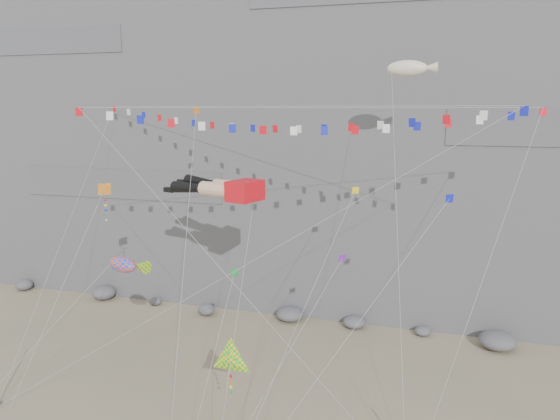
% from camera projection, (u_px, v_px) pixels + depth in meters
% --- Properties ---
extents(ground, '(120.00, 120.00, 0.00)m').
position_uv_depth(ground, '(219.00, 418.00, 34.88)').
color(ground, gray).
rests_on(ground, ground).
extents(cliff, '(80.00, 28.00, 50.00)m').
position_uv_depth(cliff, '(327.00, 57.00, 60.33)').
color(cliff, slate).
rests_on(cliff, ground).
extents(talus_boulders, '(60.00, 3.00, 1.20)m').
position_uv_depth(talus_boulders, '(290.00, 314.00, 50.77)').
color(talus_boulders, slate).
rests_on(talus_boulders, ground).
extents(legs_kite, '(10.57, 18.13, 20.68)m').
position_uv_depth(legs_kite, '(221.00, 188.00, 39.19)').
color(legs_kite, red).
rests_on(legs_kite, ground).
extents(flag_banner_upper, '(34.40, 19.86, 27.65)m').
position_uv_depth(flag_banner_upper, '(263.00, 106.00, 40.76)').
color(flag_banner_upper, red).
rests_on(flag_banner_upper, ground).
extents(flag_banner_lower, '(28.33, 11.79, 22.42)m').
position_uv_depth(flag_banner_lower, '(309.00, 108.00, 34.45)').
color(flag_banner_lower, red).
rests_on(flag_banner_lower, ground).
extents(harlequin_kite, '(3.95, 8.74, 15.95)m').
position_uv_depth(harlequin_kite, '(104.00, 190.00, 39.67)').
color(harlequin_kite, red).
rests_on(harlequin_kite, ground).
extents(fish_windsock, '(9.56, 8.02, 13.61)m').
position_uv_depth(fish_windsock, '(122.00, 265.00, 37.23)').
color(fish_windsock, '#FF4E0D').
rests_on(fish_windsock, ground).
extents(delta_kite, '(2.65, 5.48, 7.87)m').
position_uv_depth(delta_kite, '(230.00, 360.00, 30.71)').
color(delta_kite, yellow).
rests_on(delta_kite, ground).
extents(blimp_windsock, '(3.93, 14.28, 26.09)m').
position_uv_depth(blimp_windsock, '(407.00, 69.00, 38.33)').
color(blimp_windsock, beige).
rests_on(blimp_windsock, ground).
extents(small_kite_a, '(5.78, 16.53, 25.54)m').
position_uv_depth(small_kite_a, '(196.00, 118.00, 40.63)').
color(small_kite_a, orange).
rests_on(small_kite_a, ground).
extents(small_kite_b, '(5.28, 10.96, 14.84)m').
position_uv_depth(small_kite_b, '(341.00, 261.00, 36.42)').
color(small_kite_b, purple).
rests_on(small_kite_b, ground).
extents(small_kite_c, '(1.05, 9.62, 12.68)m').
position_uv_depth(small_kite_c, '(234.00, 275.00, 35.49)').
color(small_kite_c, '#169236').
rests_on(small_kite_c, ground).
extents(small_kite_d, '(4.69, 15.33, 20.53)m').
position_uv_depth(small_kite_d, '(353.00, 196.00, 38.58)').
color(small_kite_d, yellow).
rests_on(small_kite_d, ground).
extents(small_kite_e, '(10.38, 8.62, 19.14)m').
position_uv_depth(small_kite_e, '(445.00, 204.00, 31.20)').
color(small_kite_e, '#141BAF').
rests_on(small_kite_e, ground).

